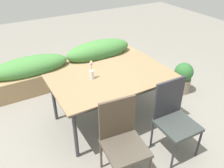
{
  "coord_description": "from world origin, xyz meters",
  "views": [
    {
      "loc": [
        -1.36,
        -2.44,
        2.38
      ],
      "look_at": [
        0.04,
        0.02,
        0.64
      ],
      "focal_mm": 37.38,
      "sensor_mm": 36.0,
      "label": 1
    }
  ],
  "objects_px": {
    "flower_vase": "(92,72)",
    "potted_plant": "(183,77)",
    "dining_table": "(112,79)",
    "planter_box": "(68,65)",
    "chair_near_right": "(174,115)",
    "chair_near_left": "(122,137)"
  },
  "relations": [
    {
      "from": "chair_near_left",
      "to": "potted_plant",
      "type": "distance_m",
      "value": 2.1
    },
    {
      "from": "chair_near_left",
      "to": "potted_plant",
      "type": "xyz_separation_m",
      "value": [
        1.87,
        0.93,
        -0.24
      ]
    },
    {
      "from": "dining_table",
      "to": "chair_near_right",
      "type": "bearing_deg",
      "value": -66.19
    },
    {
      "from": "flower_vase",
      "to": "chair_near_left",
      "type": "bearing_deg",
      "value": -96.22
    },
    {
      "from": "dining_table",
      "to": "potted_plant",
      "type": "relative_size",
      "value": 3.02
    },
    {
      "from": "chair_near_left",
      "to": "flower_vase",
      "type": "height_order",
      "value": "flower_vase"
    },
    {
      "from": "dining_table",
      "to": "flower_vase",
      "type": "height_order",
      "value": "flower_vase"
    },
    {
      "from": "potted_plant",
      "to": "dining_table",
      "type": "bearing_deg",
      "value": -177.86
    },
    {
      "from": "chair_near_left",
      "to": "planter_box",
      "type": "height_order",
      "value": "chair_near_left"
    },
    {
      "from": "dining_table",
      "to": "chair_near_left",
      "type": "bearing_deg",
      "value": -113.13
    },
    {
      "from": "dining_table",
      "to": "planter_box",
      "type": "xyz_separation_m",
      "value": [
        -0.15,
        1.45,
        -0.39
      ]
    },
    {
      "from": "planter_box",
      "to": "chair_near_left",
      "type": "bearing_deg",
      "value": -95.54
    },
    {
      "from": "chair_near_left",
      "to": "flower_vase",
      "type": "bearing_deg",
      "value": -90.31
    },
    {
      "from": "planter_box",
      "to": "dining_table",
      "type": "bearing_deg",
      "value": -84.19
    },
    {
      "from": "chair_near_right",
      "to": "planter_box",
      "type": "height_order",
      "value": "chair_near_right"
    },
    {
      "from": "planter_box",
      "to": "potted_plant",
      "type": "relative_size",
      "value": 5.41
    },
    {
      "from": "dining_table",
      "to": "chair_near_right",
      "type": "relative_size",
      "value": 1.75
    },
    {
      "from": "flower_vase",
      "to": "potted_plant",
      "type": "relative_size",
      "value": 0.48
    },
    {
      "from": "chair_near_right",
      "to": "potted_plant",
      "type": "height_order",
      "value": "chair_near_right"
    },
    {
      "from": "chair_near_right",
      "to": "flower_vase",
      "type": "distance_m",
      "value": 1.21
    },
    {
      "from": "chair_near_left",
      "to": "potted_plant",
      "type": "height_order",
      "value": "chair_near_left"
    },
    {
      "from": "flower_vase",
      "to": "potted_plant",
      "type": "height_order",
      "value": "flower_vase"
    }
  ]
}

